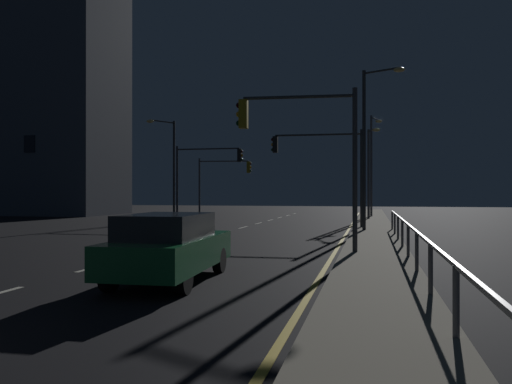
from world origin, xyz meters
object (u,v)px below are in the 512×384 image
(car, at_px, (169,246))
(street_lamp_across_street, at_px, (373,157))
(traffic_light_far_right, at_px, (302,137))
(street_lamp_far_end, at_px, (370,164))
(traffic_light_near_left, at_px, (205,167))
(street_lamp_median, at_px, (370,135))
(street_lamp_corner, at_px, (170,160))
(traffic_light_overhead_east, at_px, (223,175))
(traffic_light_far_left, at_px, (321,157))
(building_distant, at_px, (0,87))

(car, bearing_deg, street_lamp_across_street, 81.52)
(traffic_light_far_right, relative_size, street_lamp_far_end, 0.79)
(traffic_light_far_right, distance_m, traffic_light_near_left, 20.92)
(traffic_light_far_right, height_order, traffic_light_near_left, traffic_light_near_left)
(street_lamp_across_street, relative_size, street_lamp_median, 1.01)
(street_lamp_corner, xyz_separation_m, street_lamp_median, (14.70, -8.54, 0.51))
(street_lamp_across_street, height_order, street_lamp_median, street_lamp_across_street)
(traffic_light_overhead_east, bearing_deg, traffic_light_far_left, -51.00)
(traffic_light_overhead_east, distance_m, street_lamp_corner, 6.14)
(street_lamp_far_end, bearing_deg, traffic_light_far_left, -106.39)
(traffic_light_far_left, height_order, street_lamp_corner, street_lamp_corner)
(street_lamp_corner, bearing_deg, traffic_light_far_right, -55.72)
(traffic_light_near_left, bearing_deg, car, -72.81)
(street_lamp_far_end, bearing_deg, street_lamp_corner, -168.21)
(car, height_order, traffic_light_near_left, traffic_light_near_left)
(traffic_light_far_left, bearing_deg, street_lamp_median, -40.88)
(traffic_light_overhead_east, height_order, street_lamp_median, street_lamp_median)
(traffic_light_far_right, relative_size, traffic_light_near_left, 0.96)
(traffic_light_near_left, distance_m, street_lamp_corner, 2.84)
(traffic_light_far_right, height_order, street_lamp_median, street_lamp_median)
(car, relative_size, traffic_light_overhead_east, 0.89)
(traffic_light_far_right, relative_size, street_lamp_across_street, 0.64)
(street_lamp_corner, height_order, street_lamp_far_end, street_lamp_corner)
(traffic_light_far_right, distance_m, street_lamp_across_street, 26.00)
(traffic_light_near_left, height_order, street_lamp_far_end, street_lamp_far_end)
(traffic_light_near_left, relative_size, street_lamp_corner, 0.74)
(traffic_light_far_left, xyz_separation_m, traffic_light_far_right, (0.57, -12.21, -0.19))
(car, bearing_deg, street_lamp_median, 73.71)
(street_lamp_median, xyz_separation_m, building_distant, (-35.64, 15.56, 7.53))
(traffic_light_far_left, bearing_deg, street_lamp_corner, 152.68)
(street_lamp_corner, relative_size, building_distant, 0.30)
(traffic_light_near_left, bearing_deg, traffic_light_overhead_east, 93.15)
(car, xyz_separation_m, traffic_light_far_left, (1.76, 17.71, 3.27))
(street_lamp_median, xyz_separation_m, street_lamp_far_end, (-0.01, 11.61, -0.85))
(traffic_light_overhead_east, height_order, building_distant, building_distant)
(street_lamp_median, bearing_deg, traffic_light_near_left, 144.00)
(street_lamp_across_street, height_order, street_lamp_corner, street_lamp_across_street)
(traffic_light_far_right, xyz_separation_m, street_lamp_corner, (-12.54, 18.40, 0.65))
(traffic_light_overhead_east, height_order, traffic_light_far_right, traffic_light_far_right)
(traffic_light_near_left, xyz_separation_m, street_lamp_across_street, (12.10, 7.36, 1.10))
(building_distant, bearing_deg, traffic_light_near_left, -16.22)
(street_lamp_corner, bearing_deg, traffic_light_near_left, 2.35)
(street_lamp_far_end, bearing_deg, traffic_light_near_left, -166.08)
(street_lamp_corner, bearing_deg, traffic_light_overhead_east, 65.80)
(street_lamp_median, bearing_deg, traffic_light_far_right, -102.36)
(traffic_light_near_left, bearing_deg, street_lamp_corner, -177.65)
(traffic_light_overhead_east, distance_m, traffic_light_near_left, 5.44)
(traffic_light_near_left, height_order, building_distant, building_distant)
(street_lamp_far_end, bearing_deg, car, -99.43)
(street_lamp_median, distance_m, street_lamp_far_end, 11.64)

